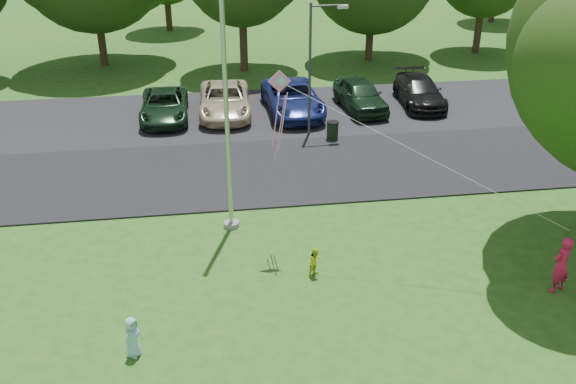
{
  "coord_description": "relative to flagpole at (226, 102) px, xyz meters",
  "views": [
    {
      "loc": [
        -4.29,
        -12.91,
        10.14
      ],
      "look_at": [
        -1.82,
        4.0,
        1.6
      ],
      "focal_mm": 40.0,
      "sensor_mm": 36.0,
      "label": 1
    }
  ],
  "objects": [
    {
      "name": "street_lamp",
      "position": [
        4.04,
        7.49,
        -0.82
      ],
      "size": [
        1.57,
        0.22,
        5.56
      ],
      "rotation": [
        0.0,
        0.0,
        0.03
      ],
      "color": "#3F3F44",
      "rests_on": "ground"
    },
    {
      "name": "child_blue",
      "position": [
        -2.65,
        -5.78,
        -3.64
      ],
      "size": [
        0.57,
        0.61,
        1.05
      ],
      "primitive_type": "imported",
      "rotation": [
        0.0,
        0.0,
        0.96
      ],
      "color": "#92D2E1",
      "rests_on": "ground"
    },
    {
      "name": "park_road",
      "position": [
        3.5,
        4.0,
        -4.14
      ],
      "size": [
        60.0,
        6.0,
        0.06
      ],
      "primitive_type": "cube",
      "color": "black",
      "rests_on": "ground"
    },
    {
      "name": "parking_strip",
      "position": [
        3.5,
        10.5,
        -4.14
      ],
      "size": [
        42.0,
        7.0,
        0.06
      ],
      "primitive_type": "cube",
      "color": "black",
      "rests_on": "ground"
    },
    {
      "name": "ground",
      "position": [
        3.5,
        -5.0,
        -4.17
      ],
      "size": [
        120.0,
        120.0,
        0.0
      ],
      "primitive_type": "plane",
      "color": "#245616",
      "rests_on": "ground"
    },
    {
      "name": "flagpole",
      "position": [
        0.0,
        0.0,
        0.0
      ],
      "size": [
        0.5,
        0.5,
        10.0
      ],
      "color": "#B7BABF",
      "rests_on": "ground"
    },
    {
      "name": "kite",
      "position": [
        1.6,
        -1.45,
        0.44
      ],
      "size": [
        7.37,
        3.71,
        3.55
      ],
      "rotation": [
        0.0,
        0.0,
        -0.05
      ],
      "color": "pink",
      "rests_on": "ground"
    },
    {
      "name": "child_yellow",
      "position": [
        2.15,
        -3.1,
        -3.73
      ],
      "size": [
        0.54,
        0.53,
        0.88
      ],
      "primitive_type": "imported",
      "rotation": [
        0.0,
        0.0,
        0.69
      ],
      "color": "#C2D521",
      "rests_on": "ground"
    },
    {
      "name": "parked_cars",
      "position": [
        3.27,
        10.37,
        -3.42
      ],
      "size": [
        14.21,
        5.41,
        1.44
      ],
      "color": "black",
      "rests_on": "ground"
    },
    {
      "name": "woman",
      "position": [
        8.46,
        -4.78,
        -3.34
      ],
      "size": [
        0.71,
        0.6,
        1.65
      ],
      "primitive_type": "imported",
      "rotation": [
        0.0,
        0.0,
        3.53
      ],
      "color": "#CA1B43",
      "rests_on": "ground"
    },
    {
      "name": "trash_can",
      "position": [
        4.7,
        6.77,
        -3.75
      ],
      "size": [
        0.52,
        0.52,
        0.82
      ],
      "rotation": [
        0.0,
        0.0,
        0.27
      ],
      "color": "black",
      "rests_on": "ground"
    }
  ]
}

